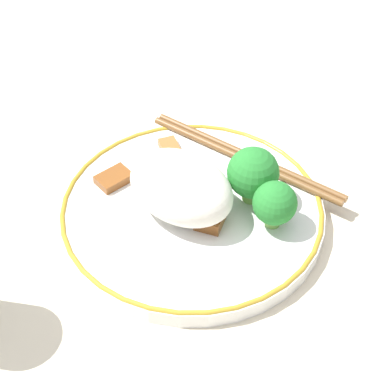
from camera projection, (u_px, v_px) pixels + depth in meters
ground_plane at (192, 218)px, 0.64m from camera, size 3.00×3.00×0.00m
plate at (192, 211)px, 0.63m from camera, size 0.26×0.26×0.02m
rice_mound at (181, 187)px, 0.61m from camera, size 0.11×0.08×0.06m
broccoli_back_left at (275, 204)px, 0.59m from camera, size 0.04×0.04×0.05m
broccoli_back_center at (253, 173)px, 0.61m from camera, size 0.05×0.05×0.06m
meat_near_front at (171, 149)px, 0.69m from camera, size 0.04×0.03×0.01m
meat_near_left at (210, 219)px, 0.61m from camera, size 0.03×0.03×0.01m
meat_near_right at (114, 178)px, 0.65m from camera, size 0.03×0.04×0.01m
meat_near_back at (185, 165)px, 0.67m from camera, size 0.03×0.03×0.01m
chopsticks at (246, 158)px, 0.68m from camera, size 0.23×0.03×0.01m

